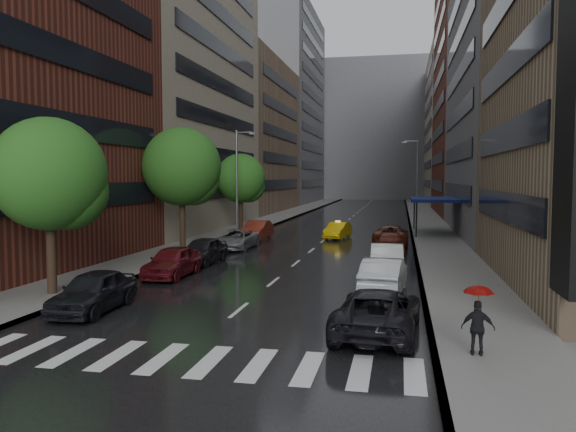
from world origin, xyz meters
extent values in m
plane|color=gray|center=(0.00, 0.00, 0.00)|extent=(220.00, 220.00, 0.00)
cube|color=black|center=(0.00, 50.00, 0.01)|extent=(14.00, 140.00, 0.01)
cube|color=gray|center=(-9.00, 50.00, 0.07)|extent=(4.00, 140.00, 0.15)
cube|color=gray|center=(9.00, 50.00, 0.07)|extent=(4.00, 140.00, 0.15)
cube|color=silver|center=(-4.70, -2.00, 0.01)|extent=(0.55, 2.80, 0.01)
cube|color=silver|center=(-3.30, -2.00, 0.01)|extent=(0.55, 2.80, 0.01)
cube|color=silver|center=(-1.90, -2.00, 0.01)|extent=(0.55, 2.80, 0.01)
cube|color=silver|center=(-0.50, -2.00, 0.01)|extent=(0.55, 2.80, 0.01)
cube|color=silver|center=(0.90, -2.00, 0.01)|extent=(0.55, 2.80, 0.01)
cube|color=silver|center=(2.30, -2.00, 0.01)|extent=(0.55, 2.80, 0.01)
cube|color=silver|center=(3.70, -2.00, 0.01)|extent=(0.55, 2.80, 0.01)
cube|color=silver|center=(5.10, -2.00, 0.01)|extent=(0.55, 2.80, 0.01)
cube|color=silver|center=(6.50, -2.00, 0.01)|extent=(0.55, 2.80, 0.01)
cube|color=maroon|center=(-15.00, 12.00, 13.00)|extent=(8.00, 20.00, 26.00)
cube|color=gray|center=(-15.00, 36.00, 17.00)|extent=(8.00, 28.00, 34.00)
cube|color=#937A5B|center=(-15.00, 64.00, 11.00)|extent=(8.00, 28.00, 22.00)
cube|color=slate|center=(-15.00, 94.00, 19.00)|extent=(8.00, 32.00, 38.00)
cube|color=slate|center=(15.00, 36.00, 12.00)|extent=(8.00, 28.00, 24.00)
cube|color=maroon|center=(15.00, 64.00, 18.00)|extent=(8.00, 28.00, 36.00)
cube|color=gray|center=(15.00, 94.00, 14.00)|extent=(8.00, 32.00, 28.00)
cube|color=black|center=(11.10, 2.00, 6.50)|extent=(0.30, 2.20, 10.00)
cube|color=slate|center=(0.00, 118.00, 16.00)|extent=(40.00, 14.00, 32.00)
cylinder|color=#382619|center=(-8.60, 4.82, 2.11)|extent=(0.40, 0.40, 4.22)
sphere|color=#1E5116|center=(-8.60, 4.82, 5.28)|extent=(4.83, 4.83, 4.83)
cylinder|color=#382619|center=(-8.60, 19.62, 2.34)|extent=(0.40, 0.40, 4.68)
sphere|color=#1E5116|center=(-8.60, 19.62, 5.86)|extent=(5.35, 5.35, 5.35)
cylinder|color=#382619|center=(-8.60, 33.94, 2.01)|extent=(0.40, 0.40, 4.02)
sphere|color=#1E5116|center=(-8.60, 33.94, 5.03)|extent=(4.60, 4.60, 4.60)
imported|color=#E2B60B|center=(0.97, 29.97, 0.68)|extent=(2.11, 4.32, 1.36)
imported|color=black|center=(-5.40, 2.69, 0.79)|extent=(2.04, 4.72, 1.58)
imported|color=#5B1218|center=(-5.40, 10.29, 0.80)|extent=(1.90, 4.71, 1.60)
imported|color=black|center=(-5.40, 14.80, 0.79)|extent=(2.09, 4.71, 1.58)
imported|color=slate|center=(-5.40, 21.72, 0.69)|extent=(2.45, 5.05, 1.38)
imported|color=maroon|center=(-5.40, 27.62, 0.79)|extent=(1.75, 4.80, 1.57)
imported|color=black|center=(5.40, 1.69, 0.76)|extent=(2.92, 5.67, 1.53)
imported|color=#ABB0B5|center=(5.40, 8.40, 0.80)|extent=(2.10, 4.97, 1.59)
imported|color=silver|center=(5.40, 14.08, 0.79)|extent=(1.80, 4.84, 1.58)
imported|color=maroon|center=(5.40, 22.07, 0.70)|extent=(2.11, 4.91, 1.41)
imported|color=#5D2312|center=(5.40, 26.43, 0.76)|extent=(2.71, 5.56, 1.52)
imported|color=black|center=(8.26, -0.39, 0.93)|extent=(0.95, 0.48, 1.55)
imported|color=#9D100C|center=(8.26, -0.39, 1.80)|extent=(0.82, 0.82, 0.72)
cylinder|color=gray|center=(-7.80, 30.00, 4.65)|extent=(0.18, 0.18, 9.00)
cube|color=gray|center=(-6.40, 30.00, 8.85)|extent=(0.50, 0.22, 0.16)
cylinder|color=gray|center=(7.80, 45.00, 4.65)|extent=(0.18, 0.18, 9.00)
cube|color=gray|center=(6.40, 45.00, 8.85)|extent=(0.50, 0.22, 0.16)
cube|color=navy|center=(9.00, 35.00, 3.15)|extent=(4.00, 8.00, 0.25)
cylinder|color=black|center=(7.40, 31.20, 1.65)|extent=(0.12, 0.12, 3.00)
cylinder|color=black|center=(7.40, 38.80, 1.65)|extent=(0.12, 0.12, 3.00)
camera|label=1|loc=(6.08, -16.60, 5.16)|focal=35.00mm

